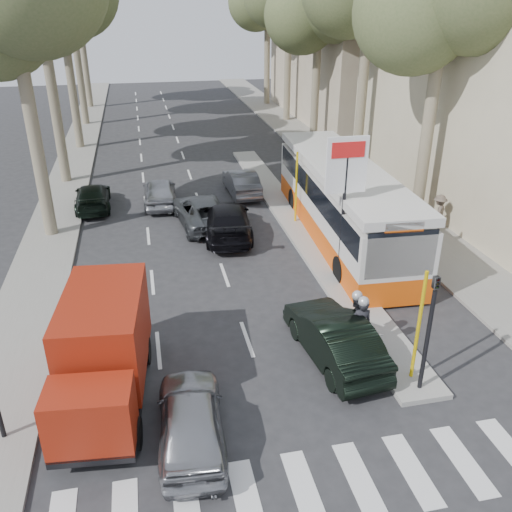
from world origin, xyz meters
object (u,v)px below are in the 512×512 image
Objects in this scene: silver_hatchback at (191,419)px; motorcycle at (358,325)px; red_truck at (103,351)px; city_bus at (342,200)px; dark_hatchback at (334,337)px.

motorcycle is (5.32, 2.69, 0.26)m from silver_hatchback.
red_truck is at bearing -176.21° from motorcycle.
city_bus is 8.79m from motorcycle.
motorcycle is at bearing 10.22° from red_truck.
silver_hatchback is 5.97m from motorcycle.
city_bus is (9.90, 8.93, 0.28)m from red_truck.
motorcycle is at bearing -104.13° from city_bus.
red_truck reaches higher than dark_hatchback.
dark_hatchback is at bearing 9.00° from red_truck.
red_truck is (-2.03, 2.12, 0.82)m from silver_hatchback.
dark_hatchback reaches higher than silver_hatchback.
motorcycle is (0.80, 0.20, 0.19)m from dark_hatchback.
silver_hatchback is 5.17m from dark_hatchback.
motorcycle is (7.35, 0.57, -0.57)m from red_truck.
dark_hatchback is 9.26m from city_bus.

